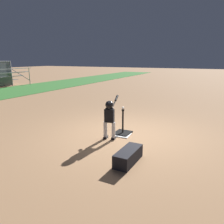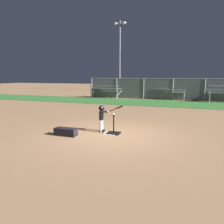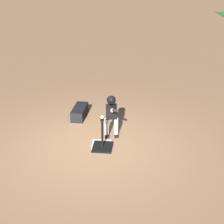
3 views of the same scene
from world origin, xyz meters
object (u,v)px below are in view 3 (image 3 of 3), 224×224
at_px(batter_child, 111,112).
at_px(equipment_bag, 80,112).
at_px(baseball, 102,117).
at_px(batting_tee, 102,144).

height_order(batter_child, equipment_bag, batter_child).
bearing_deg(batter_child, equipment_bag, -137.16).
relative_size(baseball, equipment_bag, 0.09).
height_order(batting_tee, baseball, baseball).
xyz_separation_m(batting_tee, baseball, (-0.00, -0.00, 0.67)).
height_order(batting_tee, batter_child, batter_child).
distance_m(batting_tee, batter_child, 0.78).
relative_size(batting_tee, batter_child, 0.67).
relative_size(batting_tee, baseball, 9.69).
distance_m(baseball, equipment_bag, 1.89).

